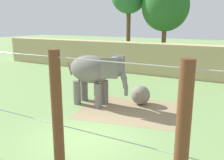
{
  "coord_description": "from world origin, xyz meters",
  "views": [
    {
      "loc": [
        4.99,
        -6.93,
        4.24
      ],
      "look_at": [
        -0.79,
        3.62,
        1.4
      ],
      "focal_mm": 38.89,
      "sensor_mm": 36.0,
      "label": 1
    }
  ],
  "objects": [
    {
      "name": "dirt_patch",
      "position": [
        0.45,
        3.56,
        0.0
      ],
      "size": [
        5.91,
        4.82,
        0.01
      ],
      "primitive_type": "cube",
      "rotation": [
        0.0,
        0.0,
        0.21
      ],
      "color": "#937F5B",
      "rests_on": "ground"
    },
    {
      "name": "cable_fence",
      "position": [
        0.1,
        -3.26,
        1.87
      ],
      "size": [
        9.53,
        0.24,
        3.73
      ],
      "color": "brown",
      "rests_on": "ground"
    },
    {
      "name": "embankment_wall",
      "position": [
        0.0,
        12.63,
        1.29
      ],
      "size": [
        36.0,
        1.8,
        2.59
      ],
      "primitive_type": "cube",
      "color": "tan",
      "rests_on": "ground"
    },
    {
      "name": "elephant",
      "position": [
        -1.69,
        3.43,
        1.77
      ],
      "size": [
        3.6,
        1.52,
        2.67
      ],
      "color": "slate",
      "rests_on": "ground"
    },
    {
      "name": "enrichment_ball",
      "position": [
        0.39,
        4.62,
        0.51
      ],
      "size": [
        1.01,
        1.01,
        1.01
      ],
      "primitive_type": "sphere",
      "color": "gray",
      "rests_on": "ground"
    },
    {
      "name": "tree_left_of_centre",
      "position": [
        -2.06,
        16.47,
        5.74
      ],
      "size": [
        4.47,
        4.47,
        8.12
      ],
      "color": "brown",
      "rests_on": "ground"
    },
    {
      "name": "ground_plane",
      "position": [
        0.0,
        0.0,
        0.0
      ],
      "size": [
        120.0,
        120.0,
        0.0
      ],
      "primitive_type": "plane",
      "color": "#759956"
    }
  ]
}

